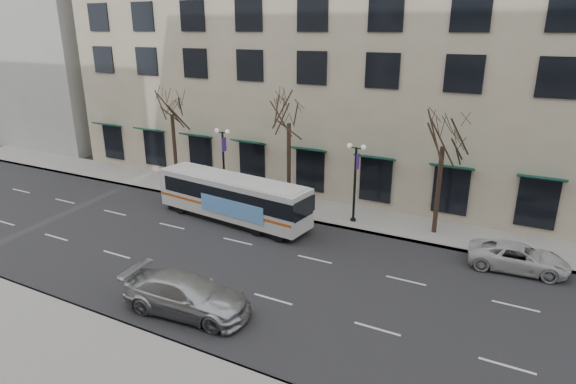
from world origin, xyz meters
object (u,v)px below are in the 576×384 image
Objects in this scene: tree_far_right at (445,130)px; white_pickup at (518,257)px; lamp_post_left at (224,160)px; city_bus at (233,197)px; tree_far_mid at (289,109)px; silver_car at (187,295)px; tree_far_left at (171,102)px; lamp_post_right at (355,179)px.

white_pickup is at bearing -28.51° from tree_far_right.
lamp_post_left is 0.47× the size of city_bus.
tree_far_mid is 6.86m from city_bus.
silver_car is (2.17, -13.73, -6.06)m from tree_far_mid.
tree_far_left reaches higher than city_bus.
tree_far_left is at bearing -180.00° from tree_far_mid.
tree_far_left reaches higher than white_pickup.
tree_far_mid is at bearing 0.00° from tree_far_left.
lamp_post_left is 10.00m from lamp_post_right.
tree_far_right reaches higher than city_bus.
white_pickup is (24.79, -2.60, -6.02)m from tree_far_left.
tree_far_mid is 1.64× the size of lamp_post_left.
lamp_post_left is 20.01m from white_pickup.
lamp_post_right is 0.47× the size of city_bus.
tree_far_left is 1.70× the size of white_pickup.
white_pickup is at bearing -5.77° from lamp_post_left.
silver_car is at bearing -60.52° from city_bus.
tree_far_left is 0.75× the size of city_bus.
silver_car is at bearing -102.20° from lamp_post_right.
tree_far_right is (20.00, 0.00, -0.28)m from tree_far_left.
tree_far_right is 1.38× the size of silver_car.
tree_far_left is 20.00m from tree_far_right.
tree_far_left is 15.48m from lamp_post_right.
tree_far_mid is at bearing 69.51° from city_bus.
city_bus reaches higher than silver_car.
white_pickup is (19.78, -2.00, -2.26)m from lamp_post_left.
silver_car is at bearing -48.46° from tree_far_left.
lamp_post_left is at bearing 180.00° from lamp_post_right.
city_bus is at bearing -154.82° from lamp_post_right.
lamp_post_right is at bearing 73.71° from white_pickup.
white_pickup is at bearing -5.99° from tree_far_left.
tree_far_mid reaches higher than lamp_post_right.
lamp_post_right is at bearing 31.77° from city_bus.
lamp_post_left reaches higher than white_pickup.
tree_far_right reaches higher than lamp_post_right.
tree_far_left is at bearing 177.71° from lamp_post_right.
silver_car is at bearing -61.40° from lamp_post_left.
tree_far_left is at bearing 173.17° from lamp_post_left.
tree_far_right is 13.49m from city_bus.
city_bus is 16.85m from white_pickup.
tree_far_left is 1.43× the size of silver_car.
tree_far_right is 6.11m from lamp_post_right.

